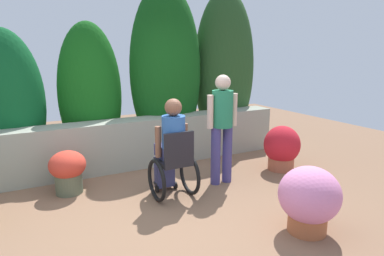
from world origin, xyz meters
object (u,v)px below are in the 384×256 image
at_px(person_in_wheelchair, 172,152).
at_px(flower_pot_purple_near, 282,148).
at_px(flower_pot_red_accent, 68,170).
at_px(person_standing_companion, 222,122).
at_px(flower_pot_terracotta_by_wall, 309,199).

height_order(person_in_wheelchair, flower_pot_purple_near, person_in_wheelchair).
bearing_deg(flower_pot_red_accent, person_standing_companion, -17.71).
height_order(flower_pot_purple_near, flower_pot_red_accent, flower_pot_purple_near).
distance_m(flower_pot_purple_near, flower_pot_red_accent, 3.30).
bearing_deg(person_in_wheelchair, flower_pot_purple_near, -3.54).
distance_m(person_in_wheelchair, flower_pot_red_accent, 1.46).
relative_size(flower_pot_purple_near, flower_pot_red_accent, 1.23).
distance_m(flower_pot_terracotta_by_wall, flower_pot_red_accent, 3.11).
height_order(person_in_wheelchair, flower_pot_red_accent, person_in_wheelchair).
relative_size(person_standing_companion, flower_pot_purple_near, 2.17).
height_order(person_standing_companion, flower_pot_terracotta_by_wall, person_standing_companion).
bearing_deg(flower_pot_terracotta_by_wall, person_in_wheelchair, 120.88).
bearing_deg(flower_pot_purple_near, person_in_wheelchair, -176.20).
distance_m(person_standing_companion, flower_pot_terracotta_by_wall, 1.71).
relative_size(flower_pot_purple_near, flower_pot_terracotta_by_wall, 1.01).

